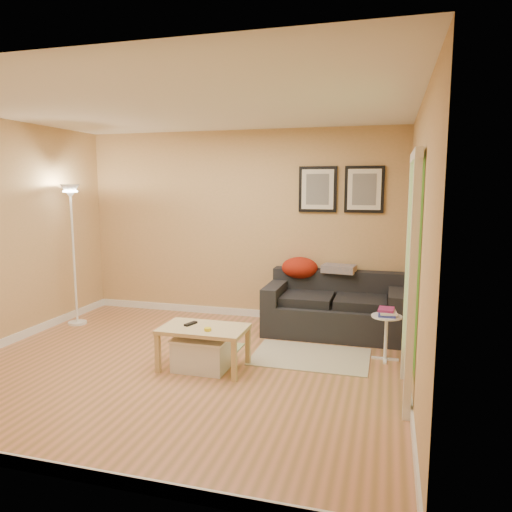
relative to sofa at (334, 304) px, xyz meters
name	(u,v)px	position (x,y,z in m)	size (l,w,h in m)	color
floor	(183,365)	(-1.38, -1.53, -0.38)	(4.50, 4.50, 0.00)	#C17952
ceiling	(177,107)	(-1.38, -1.53, 2.23)	(4.50, 4.50, 0.00)	white
wall_back	(240,225)	(-1.38, 0.47, 0.92)	(4.50, 4.50, 0.00)	tan
wall_front	(40,278)	(-1.38, -3.53, 0.92)	(4.50, 4.50, 0.00)	tan
wall_right	(417,249)	(0.87, -1.53, 0.92)	(4.00, 4.00, 0.00)	tan
baseboard_back	(241,312)	(-1.38, 0.46, -0.33)	(4.50, 0.02, 0.10)	white
baseboard_front	(54,469)	(-1.38, -3.52, -0.33)	(4.50, 0.02, 0.10)	white
baseboard_left	(6,342)	(-3.62, -1.53, -0.33)	(0.02, 4.00, 0.10)	white
baseboard_right	(409,385)	(0.86, -1.53, -0.33)	(0.02, 4.00, 0.10)	white
sofa	(334,304)	(0.00, 0.00, 0.00)	(1.70, 0.90, 0.75)	black
red_throw	(300,268)	(-0.49, 0.27, 0.40)	(0.48, 0.36, 0.28)	#A22B0F
plaid_throw	(339,269)	(0.02, 0.29, 0.41)	(0.42, 0.26, 0.10)	tan
framed_print_left	(318,189)	(-0.30, 0.45, 1.43)	(0.50, 0.04, 0.60)	black
framed_print_right	(364,189)	(0.30, 0.45, 1.43)	(0.50, 0.04, 0.60)	black
area_rug	(311,357)	(-0.14, -0.94, -0.37)	(1.25, 0.85, 0.01)	#B9B193
green_runner	(210,348)	(-1.30, -0.97, -0.37)	(0.70, 0.50, 0.01)	#668C4C
coffee_table	(204,348)	(-1.14, -1.54, -0.16)	(0.87, 0.53, 0.43)	#D0BA7F
remote_control	(191,324)	(-1.30, -1.50, 0.07)	(0.05, 0.16, 0.02)	black
tape_roll	(208,329)	(-1.05, -1.65, 0.07)	(0.07, 0.07, 0.03)	yellow
storage_bin	(202,353)	(-1.15, -1.57, -0.21)	(0.55, 0.40, 0.34)	white
side_table	(386,338)	(0.64, -0.80, -0.13)	(0.32, 0.32, 0.49)	white
book_stack	(387,312)	(0.64, -0.78, 0.15)	(0.18, 0.24, 0.08)	#303891
floor_lamp	(74,259)	(-3.38, -0.53, 0.51)	(0.24, 0.24, 1.88)	white
doorway	(410,283)	(0.82, -1.68, 0.65)	(0.12, 1.01, 2.13)	white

